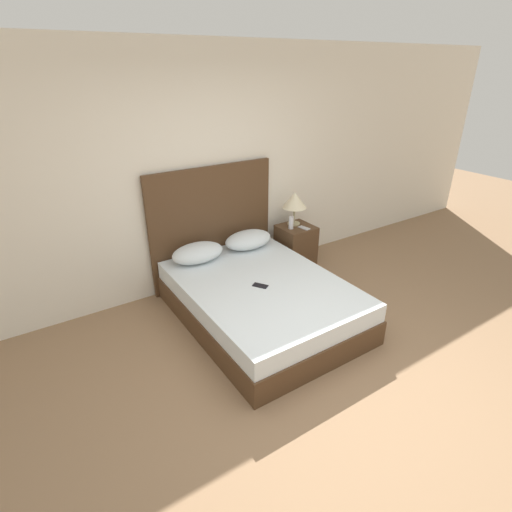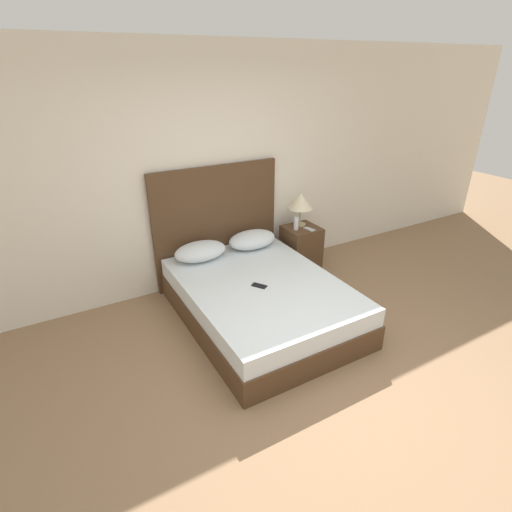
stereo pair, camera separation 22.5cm
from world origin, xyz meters
TOP-DOWN VIEW (x-y plane):
  - ground_plane at (0.00, 0.00)m, footprint 16.00×16.00m
  - wall_back at (0.00, 2.34)m, footprint 10.00×0.06m
  - bed at (0.07, 1.23)m, footprint 1.49×2.03m
  - headboard at (0.07, 2.27)m, footprint 1.57×0.05m
  - pillow_left at (-0.26, 2.01)m, footprint 0.60×0.37m
  - pillow_right at (0.41, 2.01)m, footprint 0.60×0.37m
  - phone_on_bed at (0.01, 1.16)m, footprint 0.14×0.16m
  - nightstand at (1.09, 1.95)m, footprint 0.42×0.41m
  - table_lamp at (1.11, 2.03)m, footprint 0.30×0.30m
  - phone_on_nightstand at (1.13, 1.85)m, footprint 0.09×0.16m
  - toiletry_bottle at (0.99, 1.93)m, footprint 0.06×0.06m

SIDE VIEW (x-z plane):
  - ground_plane at x=0.00m, z-range 0.00..0.00m
  - bed at x=0.07m, z-range 0.00..0.45m
  - nightstand at x=1.09m, z-range 0.00..0.59m
  - phone_on_bed at x=0.01m, z-range 0.45..0.46m
  - pillow_left at x=-0.26m, z-range 0.45..0.65m
  - pillow_right at x=0.41m, z-range 0.45..0.65m
  - phone_on_nightstand at x=1.13m, z-range 0.59..0.60m
  - toiletry_bottle at x=0.99m, z-range 0.59..0.75m
  - headboard at x=0.07m, z-range 0.00..1.43m
  - table_lamp at x=1.11m, z-range 0.70..1.12m
  - wall_back at x=0.00m, z-range 0.00..2.70m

